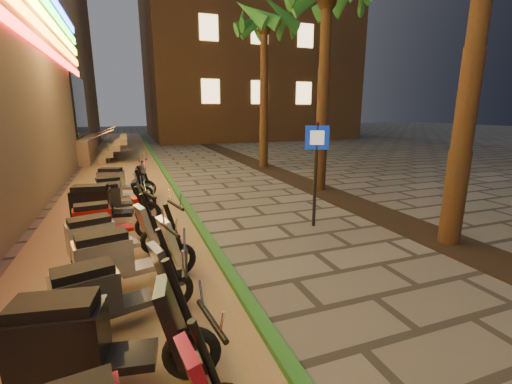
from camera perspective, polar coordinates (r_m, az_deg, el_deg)
name	(u,v)px	position (r m, az deg, el deg)	size (l,w,h in m)	color
ground	(362,348)	(4.33, 17.24, -23.59)	(120.00, 120.00, 0.00)	#474442
parking_strip	(121,185)	(12.93, -21.60, 1.03)	(3.40, 60.00, 0.01)	#8C7251
green_curb	(170,181)	(12.98, -14.12, 1.83)	(0.18, 60.00, 0.10)	#246024
planting_strip	(356,204)	(9.98, 16.30, -1.99)	(1.20, 40.00, 0.02)	black
apartment_block	(240,5)	(37.77, -2.75, 28.64)	(18.00, 16.06, 25.00)	brown
palm_c	(327,0)	(11.73, 11.78, 28.78)	(2.97, 3.02, 6.91)	#472D19
palm_d	(264,29)	(16.15, 1.37, 25.48)	(2.97, 3.02, 7.16)	#472D19
pedestrian_sign	(316,160)	(7.61, 9.99, 5.21)	(0.48, 0.23, 2.33)	black
scooter_4	(93,339)	(3.66, -25.57, -21.29)	(1.83, 0.78, 1.29)	black
scooter_5	(110,292)	(4.49, -23.17, -15.09)	(1.65, 0.81, 1.17)	black
scooter_6	(124,257)	(5.32, -21.18, -10.01)	(1.74, 0.82, 1.23)	black
scooter_7	(107,237)	(6.30, -23.52, -6.83)	(1.64, 0.84, 1.17)	black
scooter_8	(107,221)	(7.27, -23.65, -4.39)	(1.58, 0.61, 1.11)	black
scooter_9	(106,204)	(8.21, -23.79, -1.83)	(1.86, 0.72, 1.31)	black
scooter_10	(116,197)	(9.16, -22.28, -0.84)	(1.54, 0.61, 1.08)	black
scooter_11	(118,189)	(10.07, -22.05, 0.40)	(1.53, 0.72, 1.08)	black
scooter_12	(120,181)	(11.08, -21.71, 1.76)	(1.66, 0.85, 1.18)	black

